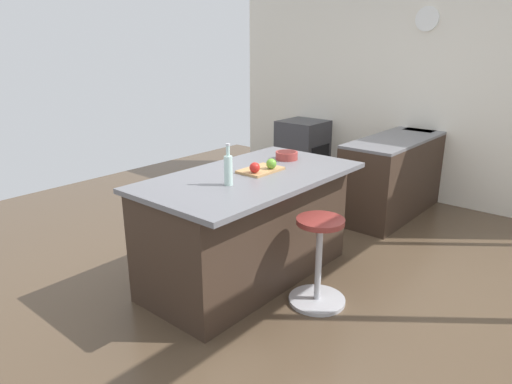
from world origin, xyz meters
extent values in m
plane|color=brown|center=(0.00, 0.00, 0.00)|extent=(7.29, 7.29, 0.00)
cube|color=silver|center=(-2.80, 0.00, 1.45)|extent=(0.12, 5.02, 2.90)
cylinder|color=white|center=(-2.73, 0.26, 2.19)|extent=(0.03, 0.28, 0.28)
cube|color=#38281E|center=(-2.45, 0.34, 0.44)|extent=(2.48, 0.60, 0.87)
cube|color=slate|center=(-2.45, 0.34, 0.89)|extent=(2.48, 0.60, 0.03)
cube|color=#38383D|center=(-2.76, 0.34, 0.84)|extent=(0.44, 0.36, 0.12)
cylinder|color=#B7B7BC|center=(-2.76, 0.19, 1.04)|extent=(0.02, 0.02, 0.28)
cube|color=#38383D|center=(-2.45, -1.25, 0.44)|extent=(0.60, 0.60, 0.87)
cube|color=black|center=(-2.45, -0.94, 0.39)|extent=(0.44, 0.01, 0.32)
cube|color=#38281E|center=(0.27, 0.08, 0.44)|extent=(1.80, 0.83, 0.88)
cube|color=slate|center=(0.27, 0.13, 0.90)|extent=(1.86, 1.03, 0.04)
cylinder|color=#B7B7BC|center=(0.23, 0.77, 0.01)|extent=(0.44, 0.44, 0.03)
cylinder|color=#B7B7BC|center=(0.23, 0.77, 0.34)|extent=(0.05, 0.05, 0.63)
cylinder|color=maroon|center=(0.23, 0.77, 0.67)|extent=(0.36, 0.36, 0.04)
cube|color=tan|center=(0.15, 0.12, 0.93)|extent=(0.36, 0.24, 0.02)
sphere|color=red|center=(0.27, 0.16, 0.98)|extent=(0.08, 0.08, 0.08)
sphere|color=#609E2D|center=(0.09, 0.19, 0.98)|extent=(0.09, 0.09, 0.09)
cylinder|color=silver|center=(0.60, 0.19, 1.03)|extent=(0.06, 0.06, 0.22)
cylinder|color=silver|center=(0.60, 0.19, 1.18)|extent=(0.03, 0.03, 0.08)
cylinder|color=#B7B7BC|center=(0.60, 0.19, 1.23)|extent=(0.03, 0.03, 0.02)
cylinder|color=#993833|center=(-0.32, 0.05, 0.96)|extent=(0.20, 0.20, 0.07)
cylinder|color=#4C1C19|center=(-0.32, 0.05, 0.97)|extent=(0.16, 0.16, 0.04)
camera|label=1|loc=(2.95, 2.46, 1.93)|focal=32.34mm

